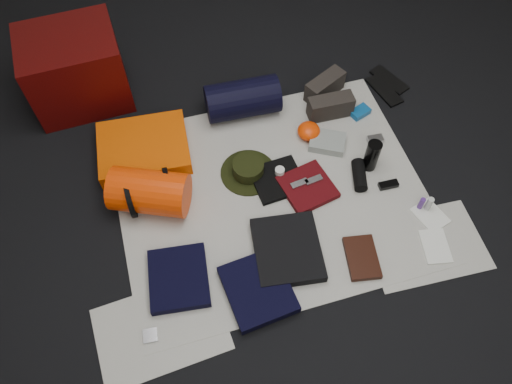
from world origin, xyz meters
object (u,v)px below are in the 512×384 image
object	(u,v)px
compact_camera	(375,140)
paperback_book	(362,258)
sleeping_pad	(144,148)
stuff_sack	(150,192)
water_bottle	(372,156)
navy_duffel	(243,99)
red_cabinet	(76,69)

from	to	relation	value
compact_camera	paperback_book	distance (m)	0.75
sleeping_pad	stuff_sack	size ratio (longest dim) A/B	1.26
paperback_book	water_bottle	bearing A→B (deg)	73.17
navy_duffel	paperback_book	bearing A→B (deg)	-71.62
compact_camera	paperback_book	bearing A→B (deg)	-114.29
compact_camera	paperback_book	world-z (taller)	compact_camera
red_cabinet	water_bottle	world-z (taller)	red_cabinet
red_cabinet	navy_duffel	distance (m)	0.97
red_cabinet	sleeping_pad	world-z (taller)	red_cabinet
red_cabinet	navy_duffel	bearing A→B (deg)	-26.58
paperback_book	red_cabinet	bearing A→B (deg)	138.58
sleeping_pad	navy_duffel	size ratio (longest dim) A/B	1.16
paperback_book	compact_camera	bearing A→B (deg)	71.34
compact_camera	sleeping_pad	bearing A→B (deg)	171.40
stuff_sack	compact_camera	bearing A→B (deg)	2.37
water_bottle	compact_camera	world-z (taller)	water_bottle
red_cabinet	compact_camera	distance (m)	1.76
red_cabinet	paperback_book	world-z (taller)	red_cabinet
red_cabinet	water_bottle	xyz separation A→B (m)	(1.44, -0.97, -0.12)
water_bottle	red_cabinet	bearing A→B (deg)	146.07
stuff_sack	water_bottle	bearing A→B (deg)	-4.57
stuff_sack	navy_duffel	xyz separation A→B (m)	(0.62, 0.48, -0.00)
water_bottle	navy_duffel	bearing A→B (deg)	134.17
red_cabinet	sleeping_pad	distance (m)	0.62
stuff_sack	navy_duffel	world-z (taller)	stuff_sack
red_cabinet	navy_duffel	world-z (taller)	red_cabinet
red_cabinet	stuff_sack	bearing A→B (deg)	-76.07
sleeping_pad	compact_camera	xyz separation A→B (m)	(1.27, -0.29, -0.03)
sleeping_pad	stuff_sack	xyz separation A→B (m)	(-0.01, -0.34, 0.07)
stuff_sack	paperback_book	distance (m)	1.11
red_cabinet	stuff_sack	xyz separation A→B (m)	(0.26, -0.87, -0.10)
navy_duffel	compact_camera	distance (m)	0.79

